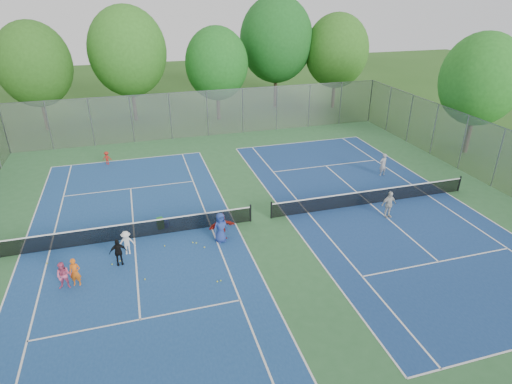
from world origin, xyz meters
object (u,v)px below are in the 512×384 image
(net_right, at_px, (371,197))
(instructor, at_px, (383,165))
(ball_hopper, at_px, (160,223))
(ball_crate, at_px, (165,224))
(net_left, at_px, (133,231))

(net_right, distance_m, instructor, 4.80)
(ball_hopper, bearing_deg, net_right, -3.02)
(instructor, bearing_deg, ball_hopper, 1.93)
(ball_crate, distance_m, instructor, 15.65)
(ball_crate, bearing_deg, ball_hopper, -152.52)
(ball_hopper, height_order, instructor, instructor)
(net_right, xyz_separation_m, instructor, (3.03, 3.70, 0.36))
(ball_hopper, bearing_deg, net_left, -155.40)
(net_right, xyz_separation_m, ball_crate, (-12.34, 0.78, -0.29))
(net_right, relative_size, ball_crate, 32.53)
(net_left, distance_m, ball_hopper, 1.60)
(ball_hopper, xyz_separation_m, instructor, (15.58, 3.04, 0.50))
(net_left, height_order, ball_crate, net_left)
(net_right, xyz_separation_m, ball_hopper, (-12.55, 0.66, -0.14))
(net_left, relative_size, ball_hopper, 20.44)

